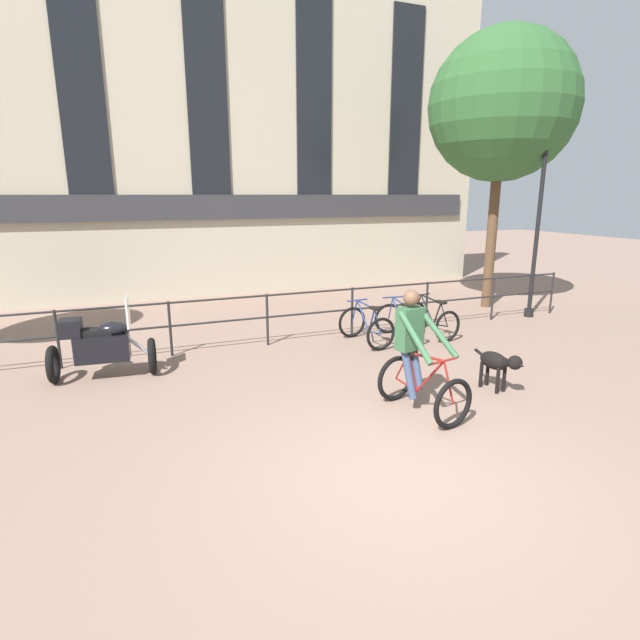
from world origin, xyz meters
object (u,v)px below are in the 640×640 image
dog (499,363)px  parked_bicycle_near_lamp (366,327)px  parked_bicycle_mid_left (399,323)px  parked_bicycle_mid_right (430,320)px  street_lamp (539,215)px  cyclist_with_bike (417,358)px  parked_motorcycle (101,346)px

dog → parked_bicycle_near_lamp: bearing=93.0°
parked_bicycle_mid_left → parked_bicycle_mid_right: 0.77m
parked_bicycle_mid_left → street_lamp: (4.06, 0.57, 2.13)m
cyclist_with_bike → parked_bicycle_mid_right: size_ratio=1.44×
cyclist_with_bike → street_lamp: street_lamp is taller
parked_bicycle_mid_right → parked_bicycle_near_lamp: bearing=-7.2°
parked_bicycle_near_lamp → parked_bicycle_mid_right: (1.54, 0.00, 0.00)m
parked_motorcycle → dog: bearing=-112.1°
cyclist_with_bike → parked_bicycle_mid_right: cyclist_with_bike is taller
dog → parked_motorcycle: 6.34m
dog → parked_bicycle_mid_left: bearing=78.7°
cyclist_with_bike → parked_motorcycle: bearing=132.6°
parked_bicycle_mid_left → parked_bicycle_mid_right: size_ratio=0.99×
cyclist_with_bike → dog: size_ratio=1.87×
street_lamp → parked_bicycle_near_lamp: bearing=-173.3°
parked_bicycle_near_lamp → cyclist_with_bike: bearing=68.8°
dog → street_lamp: street_lamp is taller
parked_bicycle_near_lamp → parked_bicycle_mid_left: same height
parked_motorcycle → parked_bicycle_near_lamp: (4.92, 0.14, -0.20)m
cyclist_with_bike → parked_bicycle_mid_left: cyclist_with_bike is taller
dog → street_lamp: size_ratio=0.21×
street_lamp → parked_bicycle_mid_right: bearing=-170.2°
parked_bicycle_near_lamp → parked_bicycle_mid_left: bearing=173.5°
cyclist_with_bike → parked_bicycle_mid_right: (2.37, 3.14, -0.41)m
cyclist_with_bike → parked_bicycle_mid_left: size_ratio=1.45×
parked_bicycle_mid_right → street_lamp: 3.96m
parked_motorcycle → parked_bicycle_mid_left: bearing=-83.6°
parked_bicycle_mid_left → cyclist_with_bike: bearing=68.7°
cyclist_with_bike → street_lamp: (5.66, 3.71, 1.73)m
dog → parked_bicycle_mid_left: (0.04, 3.02, -0.10)m
cyclist_with_bike → parked_bicycle_mid_left: 3.55m
parked_bicycle_near_lamp → parked_bicycle_mid_right: bearing=173.5°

